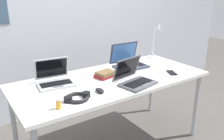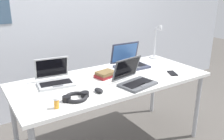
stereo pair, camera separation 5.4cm
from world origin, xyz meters
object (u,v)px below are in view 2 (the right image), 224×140
desk_lamp (157,42)px  laptop_mid_desk (130,62)px  cell_phone (172,73)px  book_stack (106,74)px  headphones (76,97)px  pill_bottle (56,103)px  laptop_center (55,79)px  laptop_back_left (134,79)px  computer_mouse (99,90)px

desk_lamp → laptop_mid_desk: size_ratio=1.18×
cell_phone → book_stack: book_stack is taller
headphones → pill_bottle: pill_bottle is taller
laptop_center → cell_phone: size_ratio=2.44×
pill_bottle → book_stack: 0.71m
laptop_back_left → book_stack: bearing=111.7°
desk_lamp → laptop_mid_desk: desk_lamp is taller
laptop_mid_desk → cell_phone: (0.22, -0.41, -0.04)m
pill_bottle → cell_phone: bearing=3.5°
pill_bottle → laptop_center: bearing=71.5°
laptop_center → laptop_back_left: (0.58, -0.38, 0.00)m
computer_mouse → laptop_back_left: bearing=-4.8°
desk_lamp → laptop_mid_desk: bearing=-169.5°
cell_phone → pill_bottle: pill_bottle is taller
headphones → laptop_center: bearing=93.8°
headphones → book_stack: bearing=33.1°
headphones → book_stack: book_stack is taller
laptop_mid_desk → pill_bottle: size_ratio=4.31×
pill_bottle → laptop_back_left: bearing=5.2°
laptop_center → computer_mouse: 0.43m
pill_bottle → laptop_mid_desk: bearing=25.9°
computer_mouse → pill_bottle: (-0.38, -0.08, 0.02)m
laptop_back_left → headphones: size_ratio=1.63×
desk_lamp → laptop_back_left: bearing=-145.1°
cell_phone → pill_bottle: 1.20m
laptop_center → desk_lamp: bearing=5.3°
laptop_mid_desk → cell_phone: 0.46m
computer_mouse → book_stack: bearing=46.1°
desk_lamp → pill_bottle: 1.55m
laptop_back_left → laptop_mid_desk: bearing=57.9°
pill_bottle → desk_lamp: bearing=21.4°
desk_lamp → book_stack: 0.87m
headphones → laptop_back_left: bearing=0.3°
computer_mouse → book_stack: 0.36m
laptop_mid_desk → computer_mouse: 0.73m
desk_lamp → book_stack: (-0.83, -0.21, -0.17)m
cell_phone → book_stack: bearing=-179.4°
laptop_mid_desk → cell_phone: size_ratio=2.50×
laptop_mid_desk → headphones: size_ratio=1.59×
laptop_mid_desk → laptop_center: (-0.84, -0.04, -0.00)m
cell_phone → laptop_center: bearing=-173.7°
laptop_center → computer_mouse: (0.23, -0.37, -0.03)m
laptop_center → headphones: bearing=-86.2°
desk_lamp → laptop_back_left: desk_lamp is taller
laptop_mid_desk → cell_phone: bearing=-61.9°
desk_lamp → book_stack: bearing=-165.5°
laptop_back_left → cell_phone: laptop_back_left is taller
desk_lamp → cell_phone: 0.58m
laptop_center → book_stack: laptop_center is taller
laptop_back_left → computer_mouse: laptop_back_left is taller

